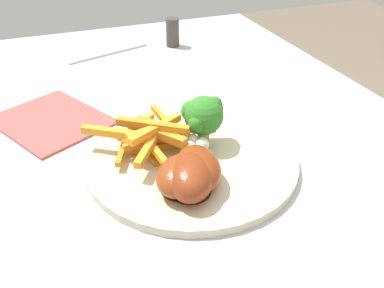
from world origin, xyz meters
The scene contains 10 objects.
dining_table centered at (0.00, 0.00, 0.63)m, with size 1.18×0.68×0.75m.
dinner_plate centered at (-0.05, 0.04, 0.76)m, with size 0.28×0.28×0.01m, color beige.
broccoli_floret_front centered at (-0.02, 0.02, 0.81)m, with size 0.05×0.06×0.07m.
carrot_fries_pile centered at (-0.01, 0.09, 0.79)m, with size 0.15×0.18×0.04m.
chicken_drumstick_near centered at (-0.11, 0.07, 0.78)m, with size 0.14×0.08×0.05m.
chicken_drumstick_far centered at (-0.10, 0.08, 0.78)m, with size 0.11×0.11×0.04m.
chicken_drumstick_extra centered at (-0.10, 0.06, 0.78)m, with size 0.14×0.07×0.04m.
fork centered at (0.41, 0.07, 0.75)m, with size 0.19×0.01×0.01m, color silver.
napkin centered at (0.14, 0.21, 0.75)m, with size 0.17×0.14×0.00m, color #B74C47.
pepper_shaker centered at (0.41, -0.08, 0.78)m, with size 0.03×0.03×0.06m, color #423833.
Camera 1 is at (-0.48, 0.21, 1.08)m, focal length 39.52 mm.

